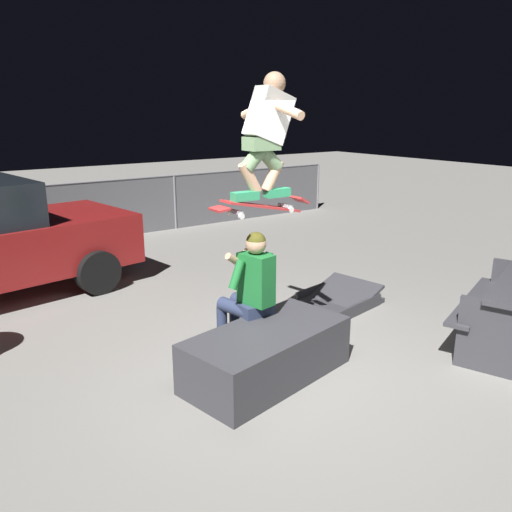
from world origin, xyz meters
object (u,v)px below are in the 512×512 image
object	(u,v)px
skater_airborne	(267,130)
kicker_ramp	(338,300)
person_sitting_on_ledge	(248,288)
ledge_box_main	(267,354)
skateboard	(261,206)

from	to	relation	value
skater_airborne	kicker_ramp	bearing A→B (deg)	21.28
person_sitting_on_ledge	kicker_ramp	distance (m)	1.95
ledge_box_main	skateboard	bearing A→B (deg)	62.06
ledge_box_main	skater_airborne	world-z (taller)	skater_airborne
person_sitting_on_ledge	skateboard	distance (m)	0.84
ledge_box_main	person_sitting_on_ledge	distance (m)	0.68
skater_airborne	kicker_ramp	world-z (taller)	skater_airborne
skateboard	kicker_ramp	bearing A→B (deg)	20.60
skateboard	skater_airborne	bearing A→B (deg)	-1.06
ledge_box_main	kicker_ramp	bearing A→B (deg)	27.77
kicker_ramp	skateboard	bearing A→B (deg)	-159.40
ledge_box_main	person_sitting_on_ledge	xyz separation A→B (m)	(0.11, 0.46, 0.49)
person_sitting_on_ledge	skater_airborne	size ratio (longest dim) A/B	1.17
ledge_box_main	person_sitting_on_ledge	bearing A→B (deg)	76.43
ledge_box_main	person_sitting_on_ledge	world-z (taller)	person_sitting_on_ledge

